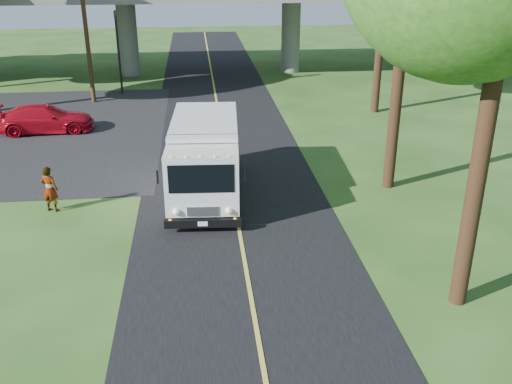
{
  "coord_description": "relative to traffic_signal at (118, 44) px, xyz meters",
  "views": [
    {
      "loc": [
        -1.26,
        -11.27,
        8.74
      ],
      "look_at": [
        0.52,
        5.26,
        1.6
      ],
      "focal_mm": 40.0,
      "sensor_mm": 36.0,
      "label": 1
    }
  ],
  "objects": [
    {
      "name": "road",
      "position": [
        6.0,
        -16.0,
        -3.19
      ],
      "size": [
        7.0,
        90.0,
        0.02
      ],
      "primitive_type": "cube",
      "color": "black",
      "rests_on": "ground"
    },
    {
      "name": "parking_lot",
      "position": [
        -5.0,
        -8.0,
        -3.19
      ],
      "size": [
        16.0,
        18.0,
        0.01
      ],
      "primitive_type": "cube",
      "color": "black",
      "rests_on": "ground"
    },
    {
      "name": "ground",
      "position": [
        6.0,
        -26.0,
        -3.2
      ],
      "size": [
        120.0,
        120.0,
        0.0
      ],
      "primitive_type": "plane",
      "color": "#274518",
      "rests_on": "ground"
    },
    {
      "name": "step_van",
      "position": [
        4.99,
        -17.05,
        -1.66
      ],
      "size": [
        2.87,
        6.89,
        2.84
      ],
      "rotation": [
        0.0,
        0.0,
        -0.06
      ],
      "color": "silver",
      "rests_on": "ground"
    },
    {
      "name": "utility_pole",
      "position": [
        -1.5,
        -2.0,
        1.4
      ],
      "size": [
        1.6,
        0.26,
        9.0
      ],
      "color": "#472D19",
      "rests_on": "ground"
    },
    {
      "name": "lane_line",
      "position": [
        6.0,
        -16.0,
        -3.17
      ],
      "size": [
        0.12,
        90.0,
        0.01
      ],
      "primitive_type": "cube",
      "color": "gold",
      "rests_on": "road"
    },
    {
      "name": "red_sedan",
      "position": [
        -3.0,
        -8.03,
        -2.5
      ],
      "size": [
        4.97,
        2.32,
        1.4
      ],
      "primitive_type": "imported",
      "rotation": [
        0.0,
        0.0,
        1.65
      ],
      "color": "#AC0A19",
      "rests_on": "ground"
    },
    {
      "name": "pedestrian",
      "position": [
        -0.57,
        -17.95,
        -2.35
      ],
      "size": [
        0.71,
        0.57,
        1.69
      ],
      "primitive_type": "imported",
      "rotation": [
        0.0,
        0.0,
        2.84
      ],
      "color": "gray",
      "rests_on": "ground"
    },
    {
      "name": "traffic_signal",
      "position": [
        0.0,
        0.0,
        0.0
      ],
      "size": [
        0.18,
        0.22,
        5.2
      ],
      "color": "black",
      "rests_on": "ground"
    },
    {
      "name": "overpass",
      "position": [
        6.0,
        6.0,
        1.36
      ],
      "size": [
        54.0,
        10.0,
        7.3
      ],
      "color": "slate",
      "rests_on": "ground"
    }
  ]
}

